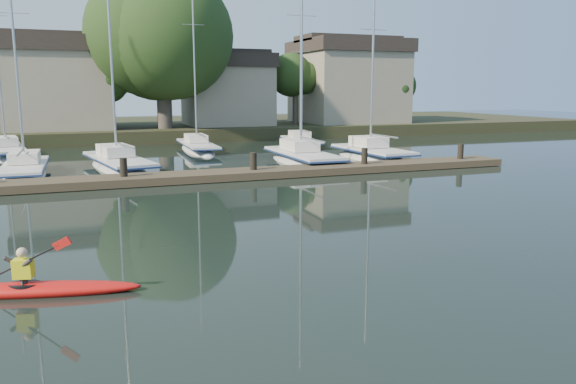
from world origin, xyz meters
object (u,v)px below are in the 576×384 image
object	(u,v)px
sailboat_1	(26,179)
sailboat_2	(119,173)
kayak	(31,287)
sailboat_4	(372,163)
sailboat_3	(303,167)
sailboat_6	(198,153)
sailboat_5	(7,159)
dock	(192,177)
sailboat_7	(301,149)

from	to	relation	value
sailboat_1	sailboat_2	bearing A→B (deg)	10.90
kayak	sailboat_4	world-z (taller)	sailboat_4
sailboat_1	sailboat_3	bearing A→B (deg)	-1.63
sailboat_2	sailboat_6	bearing A→B (deg)	41.53
kayak	sailboat_3	bearing A→B (deg)	67.12
sailboat_5	sailboat_4	bearing A→B (deg)	-33.89
kayak	dock	bearing A→B (deg)	80.29
kayak	sailboat_2	world-z (taller)	sailboat_2
sailboat_7	sailboat_4	bearing A→B (deg)	-74.65
kayak	sailboat_6	world-z (taller)	sailboat_6
sailboat_5	sailboat_6	size ratio (longest dim) A/B	1.03
sailboat_1	sailboat_7	world-z (taller)	sailboat_1
sailboat_4	sailboat_5	size ratio (longest dim) A/B	0.90
sailboat_1	sailboat_3	world-z (taller)	sailboat_3
sailboat_2	sailboat_4	xyz separation A→B (m)	(14.66, -1.08, -0.02)
dock	sailboat_5	distance (m)	16.52
sailboat_1	sailboat_7	bearing A→B (deg)	25.80
sailboat_1	sailboat_4	size ratio (longest dim) A/B	1.00
sailboat_2	sailboat_7	size ratio (longest dim) A/B	1.29
sailboat_4	sailboat_5	xyz separation A→B (m)	(-20.85, 9.62, 0.03)
dock	sailboat_2	size ratio (longest dim) A/B	2.22
sailboat_2	sailboat_3	size ratio (longest dim) A/B	1.08
sailboat_3	sailboat_5	size ratio (longest dim) A/B	0.96
kayak	sailboat_7	size ratio (longest dim) A/B	0.37
sailboat_6	dock	bearing A→B (deg)	-100.99
sailboat_3	sailboat_7	xyz separation A→B (m)	(3.55, 9.06, 0.03)
sailboat_2	sailboat_5	size ratio (longest dim) A/B	1.04
sailboat_2	sailboat_4	world-z (taller)	sailboat_2
sailboat_2	sailboat_3	distance (m)	10.11
sailboat_1	sailboat_2	size ratio (longest dim) A/B	0.87
dock	sailboat_6	world-z (taller)	sailboat_6
dock	sailboat_1	world-z (taller)	sailboat_1
sailboat_6	sailboat_4	bearing A→B (deg)	-41.59
sailboat_7	kayak	bearing A→B (deg)	-114.09
kayak	sailboat_1	xyz separation A→B (m)	(-1.38, 17.75, -0.35)
sailboat_3	sailboat_4	bearing A→B (deg)	3.35
kayak	sailboat_1	bearing A→B (deg)	108.86
sailboat_2	sailboat_5	distance (m)	10.55
sailboat_3	sailboat_4	world-z (taller)	sailboat_3
sailboat_4	sailboat_7	distance (m)	8.85
dock	sailboat_5	world-z (taller)	sailboat_5
dock	sailboat_1	xyz separation A→B (m)	(-7.34, 4.44, -0.39)
sailboat_3	sailboat_5	world-z (taller)	sailboat_5
kayak	sailboat_5	size ratio (longest dim) A/B	0.30
sailboat_5	sailboat_1	bearing A→B (deg)	-88.65
sailboat_7	sailboat_2	bearing A→B (deg)	-142.13
sailboat_1	sailboat_5	xyz separation A→B (m)	(-1.73, 9.37, -0.00)
sailboat_1	sailboat_7	size ratio (longest dim) A/B	1.12
dock	sailboat_6	distance (m)	12.95
kayak	dock	world-z (taller)	kayak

